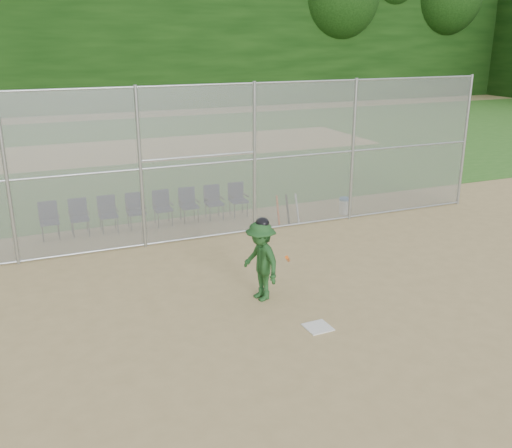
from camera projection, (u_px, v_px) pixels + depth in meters
name	position (u px, v px, depth m)	size (l,w,h in m)	color
ground	(307.00, 317.00, 10.82)	(100.00, 100.00, 0.00)	tan
grass_strip	(128.00, 151.00, 26.59)	(100.00, 100.00, 0.00)	#2C5F1C
dirt_patch_far	(128.00, 151.00, 26.59)	(24.00, 24.00, 0.00)	tan
backstop_fence	(218.00, 160.00, 14.55)	(16.09, 0.09, 4.00)	gray
treeline	(112.00, 27.00, 26.63)	(81.00, 60.00, 11.00)	black
home_plate	(318.00, 327.00, 10.41)	(0.46, 0.46, 0.02)	silver
batter_at_plate	(261.00, 260.00, 11.32)	(1.02, 1.34, 1.72)	#1C461D
water_cooler	(345.00, 206.00, 17.09)	(0.38, 0.38, 0.48)	white
spare_bats	(288.00, 209.00, 16.11)	(0.66, 0.32, 0.84)	#D84C14
chair_0	(49.00, 221.00, 14.88)	(0.54, 0.52, 0.96)	#0E1534
chair_1	(79.00, 218.00, 15.16)	(0.54, 0.52, 0.96)	#0E1534
chair_2	(108.00, 214.00, 15.43)	(0.54, 0.52, 0.96)	#0E1534
chair_3	(136.00, 211.00, 15.71)	(0.54, 0.52, 0.96)	#0E1534
chair_4	(163.00, 208.00, 15.99)	(0.54, 0.52, 0.96)	#0E1534
chair_5	(189.00, 205.00, 16.26)	(0.54, 0.52, 0.96)	#0E1534
chair_6	(214.00, 203.00, 16.54)	(0.54, 0.52, 0.96)	#0E1534
chair_7	(238.00, 200.00, 16.82)	(0.54, 0.52, 0.96)	#0E1534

